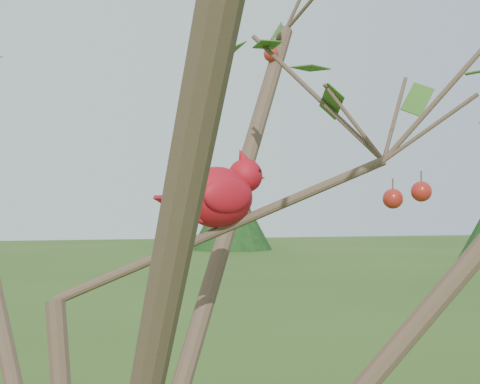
# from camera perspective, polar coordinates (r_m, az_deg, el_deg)

# --- Properties ---
(crabapple_tree) EXTENTS (2.35, 2.05, 2.95)m
(crabapple_tree) POSITION_cam_1_polar(r_m,az_deg,el_deg) (1.08, -11.64, -0.83)
(crabapple_tree) COLOR #432E24
(crabapple_tree) RESTS_ON ground
(cardinal) EXTENTS (0.23, 0.15, 0.16)m
(cardinal) POSITION_cam_1_polar(r_m,az_deg,el_deg) (1.22, -1.65, -0.17)
(cardinal) COLOR #B30F1C
(cardinal) RESTS_ON ground
(distant_trees) EXTENTS (39.62, 15.48, 3.61)m
(distant_trees) POSITION_cam_1_polar(r_m,az_deg,el_deg) (25.69, -13.25, -2.35)
(distant_trees) COLOR #432E24
(distant_trees) RESTS_ON ground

